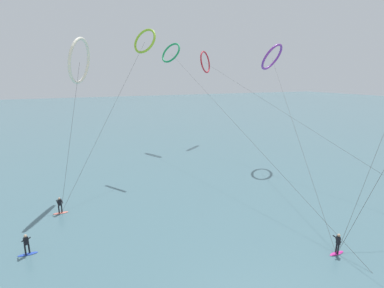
# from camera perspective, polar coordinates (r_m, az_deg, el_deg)

# --- Properties ---
(sea_water) EXTENTS (400.00, 200.00, 0.08)m
(sea_water) POSITION_cam_1_polar(r_m,az_deg,el_deg) (106.44, -19.24, 5.08)
(sea_water) COLOR #476B75
(sea_water) RESTS_ON ground
(surfer_cobalt) EXTENTS (1.40, 0.69, 1.70)m
(surfer_cobalt) POSITION_cam_1_polar(r_m,az_deg,el_deg) (26.95, -29.62, -16.94)
(surfer_cobalt) COLOR #2647B7
(surfer_cobalt) RESTS_ON ground
(surfer_magenta) EXTENTS (1.40, 0.69, 1.70)m
(surfer_magenta) POSITION_cam_1_polar(r_m,az_deg,el_deg) (26.36, 26.59, -17.27)
(surfer_magenta) COLOR #CC288E
(surfer_magenta) RESTS_ON ground
(surfer_coral) EXTENTS (1.40, 0.66, 1.70)m
(surfer_coral) POSITION_cam_1_polar(r_m,az_deg,el_deg) (32.68, -24.41, -11.06)
(surfer_coral) COLOR #EA7260
(surfer_coral) RESTS_ON ground
(kite_crimson) EXTENTS (4.32, 50.25, 18.66)m
(kite_crimson) POSITION_cam_1_polar(r_m,az_deg,el_deg) (62.35, 2.66, 15.69)
(kite_crimson) COLOR red
(kite_crimson) RESTS_ON ground
(kite_violet) EXTENTS (14.81, 26.40, 18.47)m
(kite_violet) POSITION_cam_1_polar(r_m,az_deg,el_deg) (48.83, 15.37, 16.06)
(kite_violet) COLOR purple
(kite_violet) RESTS_ON ground
(kite_emerald) EXTENTS (4.06, 46.02, 19.85)m
(kite_emerald) POSITION_cam_1_polar(r_m,az_deg,el_deg) (58.05, -4.12, 17.34)
(kite_emerald) COLOR #199351
(kite_emerald) RESTS_ON ground
(kite_lime) EXTENTS (14.29, 13.53, 20.10)m
(kite_lime) POSITION_cam_1_polar(r_m,az_deg,el_deg) (43.29, -9.25, 19.24)
(kite_lime) COLOR #8CC62D
(kite_lime) RESTS_ON ground
(kite_ivory) EXTENTS (5.14, 8.18, 17.75)m
(kite_ivory) POSITION_cam_1_polar(r_m,az_deg,el_deg) (35.80, -21.15, 14.91)
(kite_ivory) COLOR silver
(kite_ivory) RESTS_ON ground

